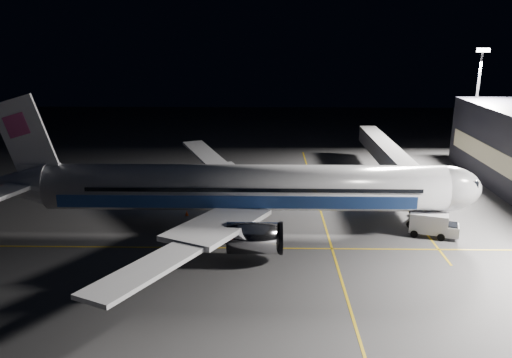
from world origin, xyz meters
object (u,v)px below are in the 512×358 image
object	(u,v)px
baggage_tug	(216,175)
airliner	(237,188)
service_truck	(433,224)
jet_bridge	(391,157)
floodlight_mast_north	(477,96)
safety_cone_b	(229,204)
safety_cone_c	(239,214)
safety_cone_a	(187,213)

from	to	relation	value
baggage_tug	airliner	bearing A→B (deg)	-75.05
service_truck	jet_bridge	bearing A→B (deg)	109.45
floodlight_mast_north	airliner	bearing A→B (deg)	-142.09
jet_bridge	safety_cone_b	xyz separation A→B (m)	(-24.70, -10.31, -4.25)
floodlight_mast_north	baggage_tug	xyz separation A→B (m)	(-45.59, -11.65, -11.47)
baggage_tug	safety_cone_c	bearing A→B (deg)	-72.06
floodlight_mast_north	safety_cone_c	bearing A→B (deg)	-145.72
floodlight_mast_north	safety_cone_b	distance (m)	50.55
service_truck	baggage_tug	bearing A→B (deg)	159.46
floodlight_mast_north	safety_cone_c	xyz separation A→B (m)	(-41.06, -27.99, -12.08)
safety_cone_c	airliner	bearing A→B (deg)	-90.26
safety_cone_a	safety_cone_c	distance (m)	6.94
jet_bridge	safety_cone_c	size ratio (longest dim) A/B	59.80
airliner	floodlight_mast_north	xyz separation A→B (m)	(41.08, 31.99, 7.21)
jet_bridge	safety_cone_c	world-z (taller)	jet_bridge
floodlight_mast_north	safety_cone_a	bearing A→B (deg)	-149.92
jet_bridge	service_truck	distance (m)	20.45
jet_bridge	safety_cone_b	world-z (taller)	jet_bridge
safety_cone_a	safety_cone_c	xyz separation A→B (m)	(6.94, -0.18, -0.05)
safety_cone_c	safety_cone_a	bearing A→B (deg)	178.50
safety_cone_b	safety_cone_c	distance (m)	4.09
jet_bridge	safety_cone_c	xyz separation A→B (m)	(-23.06, -14.06, -4.29)
safety_cone_c	service_truck	bearing A→B (deg)	-14.71
baggage_tug	floodlight_mast_north	bearing A→B (deg)	16.75
airliner	safety_cone_c	bearing A→B (deg)	89.74
jet_bridge	floodlight_mast_north	distance (m)	24.06
floodlight_mast_north	service_truck	size ratio (longest dim) A/B	3.46
floodlight_mast_north	baggage_tug	world-z (taller)	floodlight_mast_north
jet_bridge	safety_cone_a	xyz separation A→B (m)	(-30.00, -13.87, -4.24)
jet_bridge	safety_cone_a	distance (m)	33.32
jet_bridge	baggage_tug	distance (m)	27.93
jet_bridge	service_truck	xyz separation A→B (m)	(0.43, -20.22, -3.05)
floodlight_mast_north	safety_cone_a	size ratio (longest dim) A/B	30.42
safety_cone_a	safety_cone_b	bearing A→B (deg)	33.91
airliner	baggage_tug	world-z (taller)	airliner
safety_cone_a	floodlight_mast_north	bearing A→B (deg)	30.08
floodlight_mast_north	safety_cone_c	world-z (taller)	floodlight_mast_north
service_truck	safety_cone_b	size ratio (longest dim) A/B	8.97
safety_cone_b	safety_cone_c	bearing A→B (deg)	-66.39
service_truck	safety_cone_a	bearing A→B (deg)	-173.55
airliner	service_truck	distance (m)	23.88
airliner	baggage_tug	distance (m)	21.27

